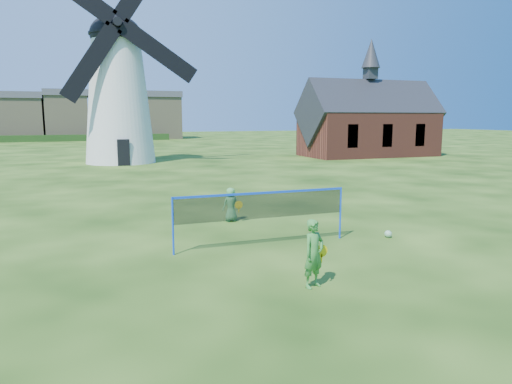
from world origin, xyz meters
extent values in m
plane|color=black|center=(0.00, 0.00, 0.00)|extent=(220.00, 220.00, 0.00)
ellipsoid|color=black|center=(-1.50, 27.34, 9.95)|extent=(3.91, 3.91, 2.93)
cylinder|color=black|center=(-1.50, 27.34, 9.95)|extent=(4.05, 4.05, 0.16)
cube|color=black|center=(-1.50, 24.67, 0.99)|extent=(0.90, 0.11, 1.99)
cube|color=black|center=(-1.50, 25.22, 4.52)|extent=(0.63, 0.11, 0.81)
cube|color=black|center=(-1.50, 25.65, 7.42)|extent=(0.54, 0.11, 0.72)
cylinder|color=black|center=(-1.50, 25.44, 10.49)|extent=(0.63, 1.09, 0.63)
cylinder|color=black|center=(-1.50, 29.60, 10.76)|extent=(1.99, 0.11, 1.99)
cylinder|color=black|center=(-1.50, 29.14, 10.76)|extent=(0.13, 1.63, 0.13)
cube|color=black|center=(-3.47, 25.21, 7.56)|extent=(4.58, 0.09, 5.96)
cube|color=black|center=(1.43, 25.21, 8.52)|extent=(5.96, 0.09, 4.58)
cube|color=brown|center=(21.05, 26.40, 2.02)|extent=(12.12, 6.06, 4.04)
cube|color=#2D3035|center=(21.05, 26.40, 4.04)|extent=(12.73, 6.17, 6.17)
cube|color=#2D3035|center=(21.05, 26.40, 7.63)|extent=(1.01, 1.01, 1.01)
cone|color=#2D3035|center=(21.05, 26.40, 9.45)|extent=(1.72, 1.72, 2.63)
cube|color=black|center=(17.51, 23.42, 2.02)|extent=(1.01, 0.10, 2.02)
cube|color=black|center=(21.05, 23.42, 2.02)|extent=(1.01, 0.10, 2.02)
cube|color=black|center=(24.58, 23.42, 2.02)|extent=(1.01, 0.10, 2.02)
cylinder|color=blue|center=(-2.24, 0.18, 0.78)|extent=(0.05, 0.05, 1.55)
cylinder|color=blue|center=(2.76, 0.18, 0.78)|extent=(0.05, 0.05, 1.55)
cube|color=black|center=(0.26, 0.18, 1.15)|extent=(5.00, 0.02, 0.70)
cube|color=blue|center=(0.26, 0.18, 1.52)|extent=(5.00, 0.02, 0.06)
imported|color=#398836|center=(0.13, -3.23, 0.74)|extent=(0.63, 0.52, 1.47)
cylinder|color=yellow|center=(0.41, -3.05, 0.72)|extent=(0.28, 0.02, 0.28)
cube|color=yellow|center=(0.41, -3.05, 0.55)|extent=(0.03, 0.02, 0.20)
imported|color=#4FA554|center=(0.39, 3.55, 0.59)|extent=(0.62, 0.45, 1.19)
cylinder|color=yellow|center=(0.61, 3.33, 0.61)|extent=(0.28, 0.02, 0.28)
cube|color=yellow|center=(0.61, 3.33, 0.44)|extent=(0.03, 0.02, 0.20)
sphere|color=green|center=(4.18, -0.25, 0.11)|extent=(0.22, 0.22, 0.22)
cube|color=tan|center=(-13.20, 72.00, 3.27)|extent=(6.50, 8.00, 6.53)
cube|color=#4C4C54|center=(-13.20, 72.00, 7.03)|extent=(6.80, 8.40, 1.00)
cube|color=tan|center=(-6.48, 72.00, 3.51)|extent=(6.34, 8.00, 7.02)
cube|color=#4C4C54|center=(-6.48, 72.00, 7.52)|extent=(6.64, 8.40, 1.00)
cube|color=tan|center=(0.67, 72.00, 3.48)|extent=(7.35, 8.00, 6.96)
cube|color=#4C4C54|center=(0.67, 72.00, 7.46)|extent=(7.65, 8.40, 1.00)
cube|color=tan|center=(8.18, 72.00, 3.50)|extent=(7.07, 8.00, 7.00)
cube|color=#4C4C54|center=(8.18, 72.00, 7.50)|extent=(7.37, 8.40, 1.00)
camera|label=1|loc=(-4.33, -11.82, 3.58)|focal=32.94mm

